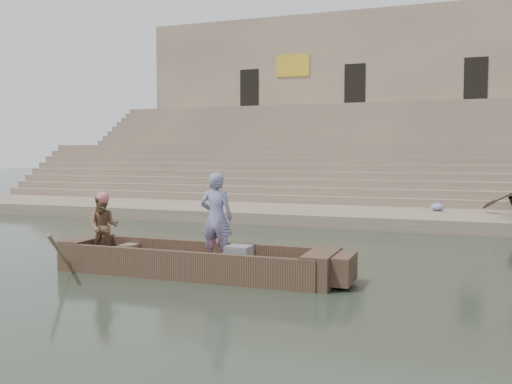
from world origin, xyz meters
The scene contains 11 objects.
ground centered at (0.00, 0.00, 0.00)m, with size 120.00×120.00×0.00m, color #232E22.
lower_landing centered at (0.00, 8.00, 0.20)m, with size 32.00×4.00×0.40m, color gray.
mid_landing centered at (0.00, 15.50, 1.40)m, with size 32.00×3.00×2.80m, color gray.
upper_landing centered at (0.00, 22.50, 2.60)m, with size 32.00×3.00×5.20m, color gray.
ghat_steps centered at (0.00, 17.19, 1.80)m, with size 32.00×11.00×5.20m.
building_wall centered at (0.00, 26.50, 5.60)m, with size 32.00×5.07×11.20m.
main_rowboat centered at (-0.55, -1.39, 0.11)m, with size 5.00×1.30×0.22m, color brown.
rowboat_trim centered at (-0.35, -1.40, 0.31)m, with size 6.04×2.63×1.98m.
standing_man centered at (-0.16, -1.22, 1.12)m, with size 0.65×0.43×1.79m, color navy.
rowing_man centered at (-2.55, -1.57, 0.88)m, with size 0.64×0.50×1.31m, color #257143.
television centered at (0.36, -1.39, 0.42)m, with size 0.46×0.42×0.40m.
Camera 1 is at (4.34, -11.30, 2.40)m, focal length 39.56 mm.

